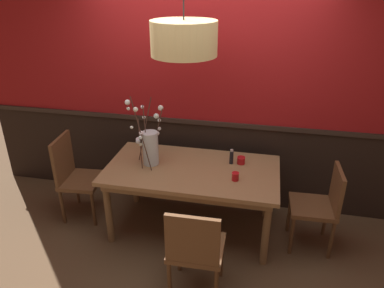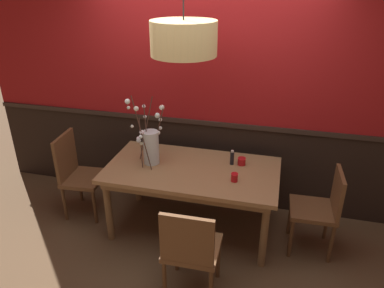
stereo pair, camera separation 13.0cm
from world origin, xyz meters
name	(u,v)px [view 1 (the left image)]	position (x,y,z in m)	size (l,w,h in m)	color
ground_plane	(192,228)	(0.00, 0.00, 0.00)	(24.00, 24.00, 0.00)	brown
back_wall	(205,87)	(0.00, 0.66, 1.40)	(5.29, 0.14, 2.81)	black
dining_table	(192,175)	(0.00, 0.00, 0.66)	(1.73, 0.93, 0.74)	#997047
chair_head_west_end	(74,173)	(-1.32, 0.00, 0.53)	(0.45, 0.48, 0.95)	brown
chair_far_side_right	(228,154)	(0.27, 0.88, 0.50)	(0.44, 0.46, 0.89)	brown
chair_head_east_end	(321,204)	(1.27, 0.00, 0.50)	(0.44, 0.43, 0.88)	brown
chair_near_side_right	(195,248)	(0.21, -0.88, 0.51)	(0.46, 0.44, 0.90)	brown
chair_far_side_left	(183,147)	(-0.31, 0.89, 0.53)	(0.49, 0.46, 0.95)	brown
vase_with_blossoms	(150,146)	(-0.44, 0.02, 0.94)	(0.29, 0.46, 0.75)	silver
candle_holder_nearer_center	(241,160)	(0.47, 0.20, 0.78)	(0.08, 0.08, 0.08)	red
candle_holder_nearer_edge	(235,176)	(0.45, -0.14, 0.78)	(0.07, 0.07, 0.08)	red
condiment_bottle	(231,157)	(0.37, 0.18, 0.82)	(0.04, 0.04, 0.16)	black
pendant_lamp	(184,38)	(-0.06, -0.06, 2.02)	(0.57, 0.57, 0.94)	tan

